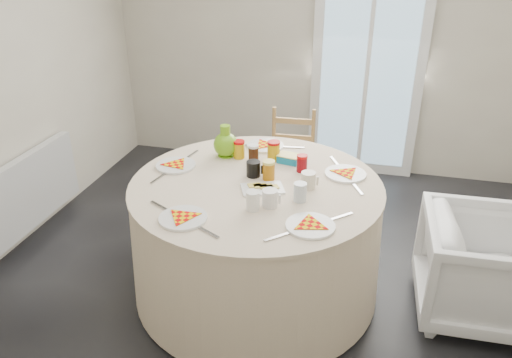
% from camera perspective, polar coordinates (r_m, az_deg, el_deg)
% --- Properties ---
extents(floor, '(4.00, 4.00, 0.00)m').
position_cam_1_polar(floor, '(3.42, 2.46, -11.98)').
color(floor, black).
rests_on(floor, ground).
extents(wall_back, '(4.00, 0.02, 2.60)m').
position_cam_1_polar(wall_back, '(4.73, 8.00, 16.22)').
color(wall_back, '#BCB5A3').
rests_on(wall_back, floor).
extents(glass_door, '(1.00, 0.08, 2.10)m').
position_cam_1_polar(glass_door, '(4.70, 12.69, 12.67)').
color(glass_door, silver).
rests_on(glass_door, floor).
extents(radiator, '(0.07, 1.00, 0.55)m').
position_cam_1_polar(radiator, '(4.13, -24.13, -0.99)').
color(radiator, silver).
rests_on(radiator, floor).
extents(table, '(1.57, 1.57, 0.79)m').
position_cam_1_polar(table, '(3.19, 0.00, -6.84)').
color(table, beige).
rests_on(table, floor).
extents(wooden_chair, '(0.40, 0.38, 0.85)m').
position_cam_1_polar(wooden_chair, '(4.07, 3.94, 2.44)').
color(wooden_chair, '#9B7645').
rests_on(wooden_chair, floor).
extents(armchair, '(0.68, 0.72, 0.72)m').
position_cam_1_polar(armchair, '(3.27, 24.74, -8.44)').
color(armchair, white).
rests_on(armchair, floor).
extents(place_settings, '(1.49, 1.49, 0.03)m').
position_cam_1_polar(place_settings, '(2.99, 0.00, -0.51)').
color(place_settings, white).
rests_on(place_settings, table).
extents(jar_cluster, '(0.51, 0.28, 0.15)m').
position_cam_1_polar(jar_cluster, '(3.21, 1.38, 2.49)').
color(jar_cluster, '#A55421').
rests_on(jar_cluster, table).
extents(butter_tub, '(0.16, 0.13, 0.06)m').
position_cam_1_polar(butter_tub, '(3.26, 3.78, 2.13)').
color(butter_tub, '#1182B3').
rests_on(butter_tub, table).
extents(green_pitcher, '(0.20, 0.20, 0.21)m').
position_cam_1_polar(green_pitcher, '(3.32, -3.49, 4.21)').
color(green_pitcher, '#64A615').
rests_on(green_pitcher, table).
extents(cheese_platter, '(0.29, 0.24, 0.03)m').
position_cam_1_polar(cheese_platter, '(2.91, 0.75, -1.23)').
color(cheese_platter, silver).
rests_on(cheese_platter, table).
extents(mugs_glasses, '(0.79, 0.79, 0.12)m').
position_cam_1_polar(mugs_glasses, '(2.92, 2.54, -0.37)').
color(mugs_glasses, gray).
rests_on(mugs_glasses, table).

